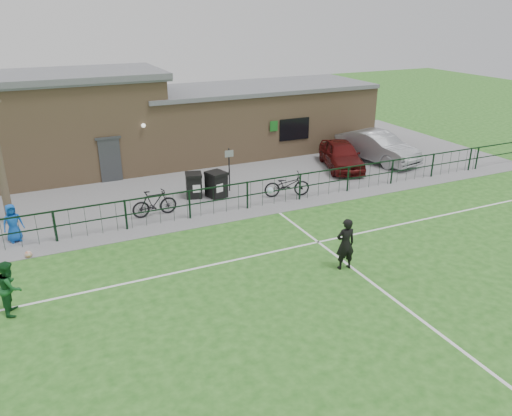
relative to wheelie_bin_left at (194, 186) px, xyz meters
name	(u,v)px	position (x,y,z in m)	size (l,w,h in m)	color
ground	(332,313)	(0.58, -10.25, -0.52)	(90.00, 90.00, 0.00)	#245D1B
paving_strip	(185,174)	(0.58, 3.25, -0.51)	(34.00, 13.00, 0.02)	slate
pitch_line_touch	(227,214)	(0.58, -2.45, -0.52)	(28.00, 0.10, 0.01)	white
pitch_line_mid	(268,253)	(0.58, -6.25, -0.52)	(28.00, 0.10, 0.01)	white
pitch_line_perp	(390,296)	(2.58, -10.25, -0.52)	(0.10, 16.00, 0.01)	white
perimeter_fence	(225,199)	(0.58, -2.25, 0.08)	(28.00, 0.10, 1.20)	black
wheelie_bin_left	(194,186)	(0.00, 0.00, 0.00)	(0.66, 0.75, 1.00)	black
wheelie_bin_right	(216,185)	(0.90, -0.41, 0.03)	(0.70, 0.80, 1.06)	black
sign_post	(229,170)	(1.72, 0.07, 0.50)	(0.06, 0.06, 2.00)	black
car_maroon	(341,155)	(8.30, 0.85, 0.21)	(1.68, 4.19, 1.43)	#4F0E0E
car_silver	(377,147)	(10.78, 1.13, 0.30)	(1.69, 4.84, 1.60)	#93959A
bicycle_d	(154,203)	(-2.12, -1.41, 0.05)	(0.51, 1.82, 1.09)	black
bicycle_e	(287,185)	(3.76, -1.67, 0.03)	(0.71, 2.03, 1.07)	black
spectator_child	(13,223)	(-7.26, -1.61, 0.21)	(0.69, 0.45, 1.41)	blue
goalkeeper_kick	(344,243)	(2.30, -8.18, 0.37)	(1.65, 3.32, 2.00)	black
outfield_player	(10,287)	(-7.36, -6.47, 0.26)	(0.75, 0.59, 1.55)	#164F23
ball_ground	(28,254)	(-6.89, -3.16, -0.40)	(0.24, 0.24, 0.24)	silver
clubhouse	(150,121)	(-0.30, 6.24, 1.70)	(24.25, 5.40, 4.96)	#A07E59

